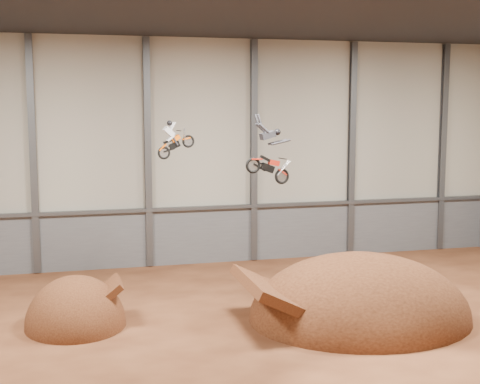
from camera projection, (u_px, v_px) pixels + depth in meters
name	position (u px, v px, depth m)	size (l,w,h in m)	color
floor	(272.00, 344.00, 27.97)	(40.00, 40.00, 0.00)	#472313
back_wall	(201.00, 152.00, 41.45)	(40.00, 0.10, 14.00)	#A9A596
ceiling	(274.00, 1.00, 26.14)	(40.00, 40.00, 0.00)	black
lower_band_back	(202.00, 236.00, 42.05)	(39.80, 0.18, 3.50)	slate
steel_rail	(202.00, 208.00, 41.67)	(39.80, 0.35, 0.20)	#47494F
steel_column_1	(33.00, 156.00, 38.79)	(0.40, 0.36, 13.90)	#47494F
steel_column_2	(148.00, 154.00, 40.44)	(0.40, 0.36, 13.90)	#47494F
steel_column_3	(254.00, 152.00, 42.09)	(0.40, 0.36, 13.90)	#47494F
steel_column_4	(352.00, 150.00, 43.73)	(0.40, 0.36, 13.90)	#47494F
steel_column_5	(442.00, 148.00, 45.38)	(0.40, 0.36, 13.90)	#47494F
takeoff_ramp	(76.00, 325.00, 30.35)	(4.52, 5.22, 4.52)	#3A1B0E
landing_ramp	(359.00, 318.00, 31.37)	(10.50, 9.29, 6.06)	#3A1B0E
fmx_rider_a	(178.00, 135.00, 32.67)	(1.98, 0.76, 1.79)	#F05E08
fmx_rider_b	(265.00, 150.00, 31.34)	(3.13, 0.90, 2.69)	red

